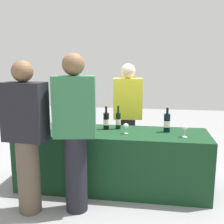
% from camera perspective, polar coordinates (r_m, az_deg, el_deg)
% --- Properties ---
extents(ground_plane, '(12.00, 12.00, 0.00)m').
position_cam_1_polar(ground_plane, '(3.66, 0.00, -15.57)').
color(ground_plane, gray).
extents(tasting_table, '(2.40, 0.72, 0.75)m').
position_cam_1_polar(tasting_table, '(3.51, 0.00, -10.07)').
color(tasting_table, '#14381E').
rests_on(tasting_table, ground_plane).
extents(wine_bottle_0, '(0.08, 0.08, 0.33)m').
position_cam_1_polar(wine_bottle_0, '(3.63, -8.32, -1.29)').
color(wine_bottle_0, black).
rests_on(wine_bottle_0, tasting_table).
extents(wine_bottle_1, '(0.07, 0.07, 0.32)m').
position_cam_1_polar(wine_bottle_1, '(3.49, -1.24, -1.87)').
color(wine_bottle_1, black).
rests_on(wine_bottle_1, tasting_table).
extents(wine_bottle_2, '(0.07, 0.07, 0.31)m').
position_cam_1_polar(wine_bottle_2, '(3.50, 1.32, -1.85)').
color(wine_bottle_2, black).
rests_on(wine_bottle_2, tasting_table).
extents(wine_bottle_3, '(0.08, 0.08, 0.32)m').
position_cam_1_polar(wine_bottle_3, '(3.42, 11.57, -2.22)').
color(wine_bottle_3, black).
rests_on(wine_bottle_3, tasting_table).
extents(wine_glass_0, '(0.07, 0.07, 0.15)m').
position_cam_1_polar(wine_glass_0, '(3.42, -7.92, -2.37)').
color(wine_glass_0, silver).
rests_on(wine_glass_0, tasting_table).
extents(wine_glass_1, '(0.07, 0.07, 0.15)m').
position_cam_1_polar(wine_glass_1, '(3.36, -5.12, -2.51)').
color(wine_glass_1, silver).
rests_on(wine_glass_1, tasting_table).
extents(wine_glass_2, '(0.07, 0.07, 0.13)m').
position_cam_1_polar(wine_glass_2, '(3.28, 2.98, -3.06)').
color(wine_glass_2, silver).
rests_on(wine_glass_2, tasting_table).
extents(wine_glass_3, '(0.07, 0.07, 0.14)m').
position_cam_1_polar(wine_glass_3, '(3.24, 15.20, -3.36)').
color(wine_glass_3, silver).
rests_on(wine_glass_3, tasting_table).
extents(ice_bucket, '(0.19, 0.19, 0.20)m').
position_cam_1_polar(ice_bucket, '(3.59, -14.35, -2.02)').
color(ice_bucket, silver).
rests_on(ice_bucket, tasting_table).
extents(server_pouring, '(0.44, 0.28, 1.59)m').
position_cam_1_polar(server_pouring, '(3.99, 3.33, -0.41)').
color(server_pouring, black).
rests_on(server_pouring, ground_plane).
extents(guest_0, '(0.45, 0.27, 1.63)m').
position_cam_1_polar(guest_0, '(2.96, -17.73, -4.48)').
color(guest_0, brown).
rests_on(guest_0, ground_plane).
extents(guest_1, '(0.47, 0.31, 1.71)m').
position_cam_1_polar(guest_1, '(2.86, -7.85, -3.64)').
color(guest_1, black).
rests_on(guest_1, ground_plane).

